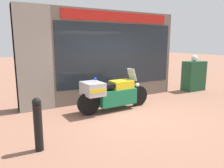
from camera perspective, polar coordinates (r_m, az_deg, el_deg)
name	(u,v)px	position (r m, az deg, el deg)	size (l,w,h in m)	color
ground_plane	(135,114)	(6.58, 5.97, -7.90)	(60.00, 60.00, 0.00)	#8E604C
shop_building	(92,57)	(7.77, -5.13, 7.16)	(5.95, 0.55, 3.22)	#6B6056
window_display	(114,86)	(8.36, 0.63, -0.47)	(4.44, 0.30, 1.97)	slate
paramedic_motorcycle	(111,93)	(6.76, -0.26, -2.40)	(2.51, 0.75, 1.28)	black
utility_cabinet	(194,76)	(10.30, 20.57, 2.00)	(0.98, 0.55, 1.30)	#1E4C2D
white_helmet	(194,58)	(10.17, 20.72, 6.32)	(0.27, 0.27, 0.27)	white
street_bollard	(38,124)	(4.54, -18.77, -9.76)	(0.17, 0.17, 1.07)	black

